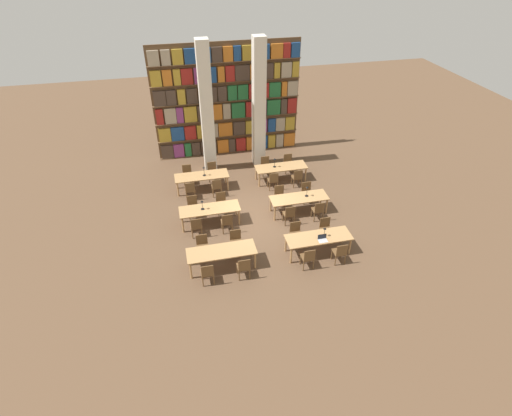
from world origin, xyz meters
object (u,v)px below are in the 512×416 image
Objects in this scene: laptop at (323,239)px; chair_14 at (318,210)px; chair_6 at (340,252)px; chair_11 at (221,202)px; chair_5 at (296,233)px; chair_18 at (217,187)px; chair_4 at (308,257)px; chair_22 at (297,177)px; chair_20 at (273,180)px; chair_21 at (266,165)px; reading_table_3 at (299,199)px; chair_23 at (288,163)px; chair_3 at (236,241)px; chair_15 at (307,192)px; chair_12 at (289,214)px; desk_lamp_4 at (275,161)px; chair_9 at (193,206)px; chair_1 at (203,246)px; chair_19 at (212,171)px; chair_2 at (244,267)px; chair_13 at (280,195)px; chair_7 at (326,228)px; desk_lamp_0 at (325,230)px; chair_0 at (207,273)px; desk_lamp_3 at (204,170)px; reading_table_4 at (202,177)px; reading_table_2 at (210,210)px; chair_8 at (196,226)px; reading_table_5 at (281,168)px; chair_10 at (227,222)px; pillar_left at (207,110)px; chair_17 at (187,174)px; reading_table_1 at (318,238)px.

laptop is 0.36× the size of chair_14.
chair_6 and chair_11 have the same top height.
chair_5 and chair_18 have the same top height.
chair_22 is (1.26, 5.15, 0.00)m from chair_4.
chair_21 is at bearing 90.00° from chair_20.
chair_23 is (0.55, 3.29, -0.16)m from reading_table_3.
chair_21 is at bearing -114.84° from chair_3.
chair_15 is at bearing -88.08° from chair_22.
chair_12 is 1.97× the size of desk_lamp_4.
laptop is 5.46m from chair_9.
chair_6 is 1.00× the size of chair_15.
desk_lamp_4 is (-0.86, 0.73, 0.54)m from chair_22.
chair_5 is 1.00× the size of chair_23.
chair_19 is at bearing -101.60° from chair_1.
chair_13 is (2.33, 3.89, 0.00)m from chair_2.
chair_13 is at bearing 59.11° from chair_2.
chair_7 is (1.16, 1.38, 0.00)m from chair_4.
desk_lamp_0 is 0.33m from laptop.
chair_14 is at bearing 27.98° from chair_0.
chair_20 is at bearing -74.90° from chair_7.
chair_0 is at bearing -96.07° from desk_lamp_3.
reading_table_4 is 2.65× the size of chair_22.
desk_lamp_0 reaches higher than chair_1.
chair_8 reaches higher than reading_table_2.
chair_19 is at bearing -65.36° from chair_5.
chair_13 is (-1.06, 2.54, 0.00)m from chair_7.
chair_14 is at bearing 0.00° from chair_12.
reading_table_5 is at bearing -123.42° from chair_3.
chair_6 is 1.00× the size of chair_18.
chair_4 is (2.23, -0.03, 0.00)m from chair_2.
chair_10 is 4.67m from chair_21.
chair_8 is 1.00× the size of chair_15.
chair_15 is at bearing -144.52° from chair_3.
chair_4 is at bearing -48.28° from reading_table_2.
pillar_left is 13.34× the size of desk_lamp_4.
chair_6 is at bearing 139.78° from chair_9.
desk_lamp_0 reaches higher than chair_20.
pillar_left is at bearing -60.87° from chair_7.
chair_10 is (-2.36, 1.21, 0.00)m from chair_5.
chair_3 is 5.30m from chair_17.
chair_2 is 2.92m from reading_table_1.
chair_10 is (1.16, -1.38, 0.00)m from chair_9.
reading_table_1 is at bearing -55.61° from reading_table_4.
chair_18 is at bearing -51.01° from reading_table_4.
chair_23 is (4.78, -0.03, 0.00)m from chair_17.
chair_1 is 1.00× the size of chair_15.
chair_19 is at bearing 150.84° from chair_20.
chair_13 is 1.00× the size of chair_14.
chair_1 is at bearing -100.06° from pillar_left.
reading_table_3 is 2.65× the size of chair_14.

